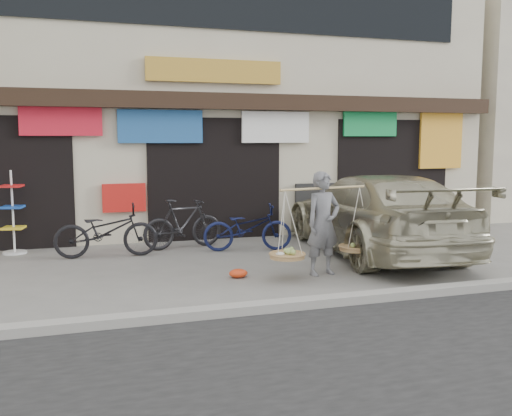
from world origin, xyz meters
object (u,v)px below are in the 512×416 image
object	(u,v)px
bike_1	(183,224)
display_rack	(13,220)
suv	(374,214)
bike_2	(248,228)
bike_0	(106,231)
street_vendor	(323,227)

from	to	relation	value
bike_1	display_rack	world-z (taller)	display_rack
suv	bike_2	bearing A→B (deg)	-18.03
bike_0	bike_1	distance (m)	1.61
bike_2	display_rack	xyz separation A→B (m)	(-4.44, 1.12, 0.19)
street_vendor	bike_0	distance (m)	4.20
street_vendor	bike_0	bearing A→B (deg)	132.31
suv	bike_0	bearing A→B (deg)	-8.53
street_vendor	bike_0	world-z (taller)	street_vendor
bike_0	bike_2	distance (m)	2.75
street_vendor	bike_2	size ratio (longest dim) A/B	1.08
bike_2	bike_0	bearing A→B (deg)	96.94
bike_2	bike_1	bearing A→B (deg)	72.94
bike_0	bike_2	size ratio (longest dim) A/B	1.08
bike_0	street_vendor	bearing A→B (deg)	-123.43
bike_0	suv	bearing A→B (deg)	-99.21
bike_1	display_rack	distance (m)	3.30
street_vendor	bike_1	distance (m)	3.47
suv	display_rack	bearing A→B (deg)	-12.50
street_vendor	bike_0	xyz separation A→B (m)	(-3.33, 2.54, -0.29)
display_rack	bike_2	bearing A→B (deg)	-14.12
suv	street_vendor	bearing A→B (deg)	42.97
bike_1	bike_2	distance (m)	1.35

